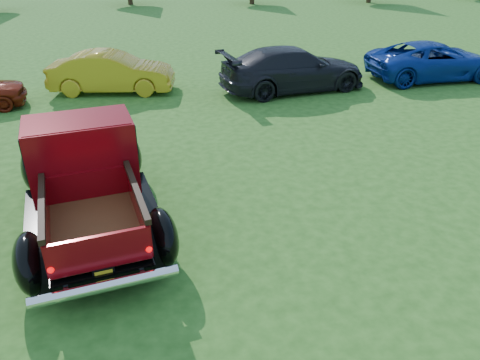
{
  "coord_description": "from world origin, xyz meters",
  "views": [
    {
      "loc": [
        -0.5,
        -6.7,
        4.56
      ],
      "look_at": [
        0.55,
        0.2,
        0.9
      ],
      "focal_mm": 35.0,
      "sensor_mm": 36.0,
      "label": 1
    }
  ],
  "objects": [
    {
      "name": "ground",
      "position": [
        0.0,
        0.0,
        0.0
      ],
      "size": [
        120.0,
        120.0,
        0.0
      ],
      "primitive_type": "plane",
      "color": "#285217",
      "rests_on": "ground"
    },
    {
      "name": "pickup_truck",
      "position": [
        -2.1,
        1.03,
        0.87
      ],
      "size": [
        3.15,
        5.21,
        1.83
      ],
      "rotation": [
        0.0,
        0.0,
        0.21
      ],
      "color": "black",
      "rests_on": "ground"
    },
    {
      "name": "show_car_yellow",
      "position": [
        -2.34,
        8.74,
        0.65
      ],
      "size": [
        4.07,
        1.85,
        1.29
      ],
      "primitive_type": "imported",
      "rotation": [
        0.0,
        0.0,
        1.45
      ],
      "color": "gold",
      "rests_on": "ground"
    },
    {
      "name": "show_car_grey",
      "position": [
        3.5,
        8.05,
        0.7
      ],
      "size": [
        5.14,
        2.92,
        1.4
      ],
      "primitive_type": "imported",
      "rotation": [
        0.0,
        0.0,
        1.78
      ],
      "color": "black",
      "rests_on": "ground"
    },
    {
      "name": "show_car_blue",
      "position": [
        8.76,
        8.64,
        0.65
      ],
      "size": [
        4.78,
        2.44,
        1.29
      ],
      "primitive_type": "imported",
      "rotation": [
        0.0,
        0.0,
        1.64
      ],
      "color": "navy",
      "rests_on": "ground"
    }
  ]
}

